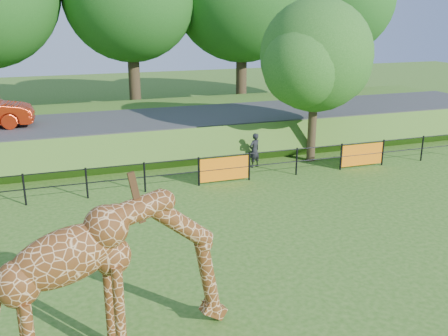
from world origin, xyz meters
The scene contains 7 objects.
ground centered at (0.00, 0.00, 0.00)m, with size 90.00×90.00×0.00m, color #2D5C17.
giraffe centered at (-1.98, -0.63, 1.56)m, with size 4.38×0.80×3.13m, color #5F3313, non-canonical shape.
perimeter_fence centered at (0.00, 8.00, 0.55)m, with size 28.07×0.10×1.10m, color black, non-canonical shape.
embankment centered at (0.00, 15.50, 0.65)m, with size 40.00×9.00×1.30m, color #2D5C17.
road centered at (0.00, 14.00, 1.36)m, with size 40.00×5.00×0.12m, color #333336.
visitor centered at (4.83, 9.51, 0.72)m, with size 0.52×0.34×1.43m, color black.
tree_east centered at (7.60, 9.63, 4.28)m, with size 5.40×4.71×6.76m.
Camera 1 is at (-2.80, -8.80, 6.16)m, focal length 40.00 mm.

